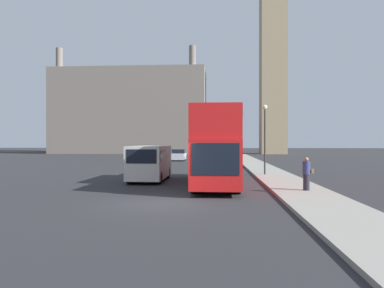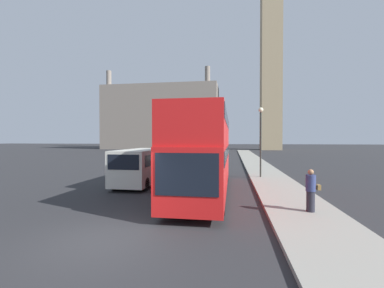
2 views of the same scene
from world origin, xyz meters
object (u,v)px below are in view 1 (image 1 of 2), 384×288
object	(u,v)px
white_van	(150,162)
red_double_decker_bus	(216,144)
street_lamp	(265,128)
parked_sedan	(178,155)
pedestrian	(307,174)

from	to	relation	value
white_van	red_double_decker_bus	bearing A→B (deg)	-22.96
street_lamp	parked_sedan	xyz separation A→B (m)	(-8.84, 23.13, -2.86)
pedestrian	white_van	bearing A→B (deg)	148.73
pedestrian	street_lamp	world-z (taller)	street_lamp
parked_sedan	pedestrian	bearing A→B (deg)	-73.18
red_double_decker_bus	parked_sedan	xyz separation A→B (m)	(-5.28, 28.73, -1.70)
red_double_decker_bus	parked_sedan	world-z (taller)	red_double_decker_bus
red_double_decker_bus	parked_sedan	size ratio (longest dim) A/B	2.65
white_van	pedestrian	xyz separation A→B (m)	(8.77, -5.32, -0.26)
red_double_decker_bus	pedestrian	distance (m)	5.85
street_lamp	parked_sedan	bearing A→B (deg)	110.92
red_double_decker_bus	parked_sedan	distance (m)	29.26
pedestrian	parked_sedan	xyz separation A→B (m)	(-9.74, 32.22, -0.26)
white_van	street_lamp	bearing A→B (deg)	25.62
street_lamp	pedestrian	bearing A→B (deg)	-84.33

